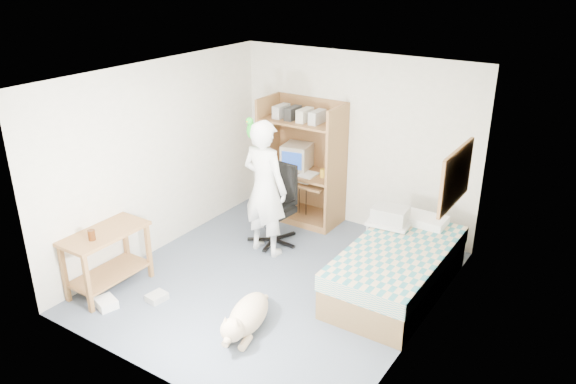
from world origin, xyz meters
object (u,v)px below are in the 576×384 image
object	(u,v)px
bed	(397,269)
side_desk	(107,252)
computer_hutch	(303,166)
person	(265,188)
dog	(246,316)
office_chair	(276,215)
printer_cart	(389,235)

from	to	relation	value
bed	side_desk	bearing A→B (deg)	-147.50
bed	computer_hutch	bearing A→B (deg)	150.71
person	dog	world-z (taller)	person
dog	bed	bearing A→B (deg)	44.20
office_chair	person	bearing A→B (deg)	-77.20
side_desk	office_chair	world-z (taller)	office_chair
computer_hutch	bed	size ratio (longest dim) A/B	0.89
side_desk	printer_cart	distance (m)	3.43
side_desk	person	distance (m)	2.08
bed	person	world-z (taller)	person
office_chair	printer_cart	bearing A→B (deg)	13.75
side_desk	person	size ratio (longest dim) A/B	0.55
computer_hutch	office_chair	size ratio (longest dim) A/B	1.65
dog	printer_cart	size ratio (longest dim) A/B	1.72
computer_hutch	dog	distance (m)	2.96
bed	printer_cart	distance (m)	0.63
bed	printer_cart	xyz separation A→B (m)	(-0.34, 0.52, 0.12)
bed	side_desk	distance (m)	3.39
computer_hutch	side_desk	world-z (taller)	computer_hutch
computer_hutch	side_desk	bearing A→B (deg)	-106.14
side_desk	printer_cart	size ratio (longest dim) A/B	1.62
side_desk	person	xyz separation A→B (m)	(1.00, 1.77, 0.41)
side_desk	person	bearing A→B (deg)	60.54
bed	printer_cart	size ratio (longest dim) A/B	3.28
person	printer_cart	world-z (taller)	person
printer_cart	computer_hutch	bearing A→B (deg)	154.56
side_desk	bed	bearing A→B (deg)	32.50
office_chair	printer_cart	distance (m)	1.57
office_chair	dog	distance (m)	2.07
computer_hutch	side_desk	distance (m)	3.08
computer_hutch	person	size ratio (longest dim) A/B	0.99
dog	side_desk	bearing A→B (deg)	173.41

